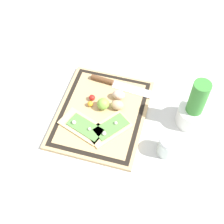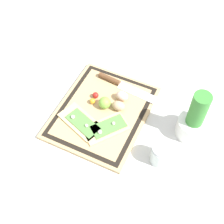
{
  "view_description": "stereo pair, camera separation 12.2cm",
  "coord_description": "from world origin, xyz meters",
  "px_view_note": "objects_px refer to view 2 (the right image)",
  "views": [
    {
      "loc": [
        0.69,
        0.23,
        1.05
      ],
      "look_at": [
        0.0,
        0.04,
        0.04
      ],
      "focal_mm": 50.0,
      "sensor_mm": 36.0,
      "label": 1
    },
    {
      "loc": [
        0.65,
        0.35,
        1.05
      ],
      "look_at": [
        0.0,
        0.04,
        0.04
      ],
      "focal_mm": 50.0,
      "sensor_mm": 36.0,
      "label": 2
    }
  ],
  "objects_px": {
    "pizza_slice_near": "(81,122)",
    "knife": "(118,83)",
    "egg_brown": "(119,106)",
    "lime": "(105,103)",
    "cherry_tomato_red": "(96,95)",
    "herb_pot": "(194,121)",
    "cherry_tomato_yellow": "(92,101)",
    "egg_pink": "(122,96)",
    "pizza_slice_far": "(106,128)",
    "sauce_jar": "(160,155)"
  },
  "relations": [
    {
      "from": "lime",
      "to": "pizza_slice_far",
      "type": "bearing_deg",
      "value": 28.87
    },
    {
      "from": "knife",
      "to": "herb_pot",
      "type": "xyz_separation_m",
      "value": [
        0.09,
        0.36,
        0.05
      ]
    },
    {
      "from": "pizza_slice_far",
      "to": "cherry_tomato_red",
      "type": "height_order",
      "value": "cherry_tomato_red"
    },
    {
      "from": "knife",
      "to": "egg_brown",
      "type": "height_order",
      "value": "egg_brown"
    },
    {
      "from": "egg_pink",
      "to": "cherry_tomato_yellow",
      "type": "distance_m",
      "value": 0.12
    },
    {
      "from": "egg_pink",
      "to": "cherry_tomato_red",
      "type": "distance_m",
      "value": 0.11
    },
    {
      "from": "egg_brown",
      "to": "cherry_tomato_red",
      "type": "height_order",
      "value": "egg_brown"
    },
    {
      "from": "lime",
      "to": "cherry_tomato_yellow",
      "type": "height_order",
      "value": "lime"
    },
    {
      "from": "egg_brown",
      "to": "pizza_slice_near",
      "type": "bearing_deg",
      "value": -40.31
    },
    {
      "from": "pizza_slice_near",
      "to": "herb_pot",
      "type": "height_order",
      "value": "herb_pot"
    },
    {
      "from": "cherry_tomato_yellow",
      "to": "herb_pot",
      "type": "distance_m",
      "value": 0.41
    },
    {
      "from": "pizza_slice_near",
      "to": "lime",
      "type": "xyz_separation_m",
      "value": [
        -0.11,
        0.05,
        0.02
      ]
    },
    {
      "from": "sauce_jar",
      "to": "pizza_slice_near",
      "type": "bearing_deg",
      "value": -91.79
    },
    {
      "from": "egg_brown",
      "to": "sauce_jar",
      "type": "relative_size",
      "value": 0.6
    },
    {
      "from": "cherry_tomato_red",
      "to": "herb_pot",
      "type": "bearing_deg",
      "value": 91.94
    },
    {
      "from": "egg_pink",
      "to": "cherry_tomato_red",
      "type": "bearing_deg",
      "value": -69.89
    },
    {
      "from": "cherry_tomato_red",
      "to": "herb_pot",
      "type": "height_order",
      "value": "herb_pot"
    },
    {
      "from": "knife",
      "to": "lime",
      "type": "distance_m",
      "value": 0.13
    },
    {
      "from": "lime",
      "to": "cherry_tomato_red",
      "type": "bearing_deg",
      "value": -115.61
    },
    {
      "from": "pizza_slice_far",
      "to": "cherry_tomato_red",
      "type": "xyz_separation_m",
      "value": [
        -0.12,
        -0.11,
        0.01
      ]
    },
    {
      "from": "pizza_slice_far",
      "to": "lime",
      "type": "height_order",
      "value": "lime"
    },
    {
      "from": "pizza_slice_near",
      "to": "egg_pink",
      "type": "xyz_separation_m",
      "value": [
        -0.18,
        0.1,
        0.01
      ]
    },
    {
      "from": "cherry_tomato_yellow",
      "to": "sauce_jar",
      "type": "height_order",
      "value": "sauce_jar"
    },
    {
      "from": "knife",
      "to": "egg_brown",
      "type": "xyz_separation_m",
      "value": [
        0.12,
        0.06,
        0.01
      ]
    },
    {
      "from": "egg_pink",
      "to": "knife",
      "type": "bearing_deg",
      "value": -142.85
    },
    {
      "from": "egg_brown",
      "to": "herb_pot",
      "type": "xyz_separation_m",
      "value": [
        -0.03,
        0.3,
        0.04
      ]
    },
    {
      "from": "lime",
      "to": "herb_pot",
      "type": "bearing_deg",
      "value": 96.62
    },
    {
      "from": "lime",
      "to": "sauce_jar",
      "type": "bearing_deg",
      "value": 66.74
    },
    {
      "from": "pizza_slice_near",
      "to": "egg_pink",
      "type": "relative_size",
      "value": 3.8
    },
    {
      "from": "pizza_slice_near",
      "to": "lime",
      "type": "distance_m",
      "value": 0.12
    },
    {
      "from": "pizza_slice_far",
      "to": "cherry_tomato_yellow",
      "type": "relative_size",
      "value": 8.26
    },
    {
      "from": "cherry_tomato_red",
      "to": "pizza_slice_near",
      "type": "bearing_deg",
      "value": 2.36
    },
    {
      "from": "egg_pink",
      "to": "pizza_slice_far",
      "type": "bearing_deg",
      "value": 1.77
    },
    {
      "from": "pizza_slice_near",
      "to": "lime",
      "type": "relative_size",
      "value": 4.03
    },
    {
      "from": "pizza_slice_near",
      "to": "cherry_tomato_red",
      "type": "bearing_deg",
      "value": -177.64
    },
    {
      "from": "egg_pink",
      "to": "lime",
      "type": "relative_size",
      "value": 1.06
    },
    {
      "from": "lime",
      "to": "cherry_tomato_yellow",
      "type": "relative_size",
      "value": 2.13
    },
    {
      "from": "egg_brown",
      "to": "lime",
      "type": "bearing_deg",
      "value": -76.54
    },
    {
      "from": "herb_pot",
      "to": "egg_brown",
      "type": "bearing_deg",
      "value": -84.68
    },
    {
      "from": "egg_brown",
      "to": "lime",
      "type": "height_order",
      "value": "lime"
    },
    {
      "from": "cherry_tomato_red",
      "to": "pizza_slice_far",
      "type": "bearing_deg",
      "value": 41.74
    },
    {
      "from": "knife",
      "to": "pizza_slice_far",
      "type": "bearing_deg",
      "value": 13.78
    },
    {
      "from": "cherry_tomato_yellow",
      "to": "pizza_slice_near",
      "type": "bearing_deg",
      "value": 2.02
    },
    {
      "from": "pizza_slice_far",
      "to": "cherry_tomato_yellow",
      "type": "xyz_separation_m",
      "value": [
        -0.09,
        -0.11,
        0.01
      ]
    },
    {
      "from": "egg_pink",
      "to": "herb_pot",
      "type": "height_order",
      "value": "herb_pot"
    },
    {
      "from": "pizza_slice_near",
      "to": "knife",
      "type": "relative_size",
      "value": 0.73
    },
    {
      "from": "knife",
      "to": "sauce_jar",
      "type": "xyz_separation_m",
      "value": [
        0.25,
        0.29,
        0.01
      ]
    },
    {
      "from": "pizza_slice_far",
      "to": "egg_pink",
      "type": "height_order",
      "value": "egg_pink"
    },
    {
      "from": "cherry_tomato_red",
      "to": "cherry_tomato_yellow",
      "type": "bearing_deg",
      "value": 3.49
    },
    {
      "from": "egg_brown",
      "to": "cherry_tomato_yellow",
      "type": "distance_m",
      "value": 0.11
    }
  ]
}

